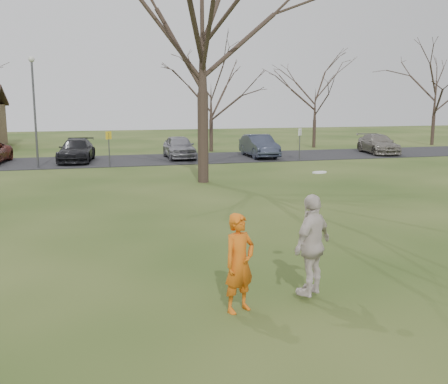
{
  "coord_description": "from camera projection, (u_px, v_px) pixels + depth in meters",
  "views": [
    {
      "loc": [
        -3.54,
        -8.86,
        3.87
      ],
      "look_at": [
        0.0,
        4.0,
        1.5
      ],
      "focal_mm": 41.59,
      "sensor_mm": 36.0,
      "label": 1
    }
  ],
  "objects": [
    {
      "name": "catching_play",
      "position": [
        312.0,
        245.0,
        10.05
      ],
      "size": [
        1.24,
        1.08,
        2.42
      ],
      "color": "beige",
      "rests_on": "ground"
    },
    {
      "name": "parking_strip",
      "position": [
        139.0,
        160.0,
        33.74
      ],
      "size": [
        62.0,
        6.5,
        0.04
      ],
      "primitive_type": "cube",
      "color": "black",
      "rests_on": "ground"
    },
    {
      "name": "car_5",
      "position": [
        259.0,
        146.0,
        35.24
      ],
      "size": [
        1.69,
        4.62,
        1.51
      ],
      "primitive_type": "imported",
      "rotation": [
        0.0,
        0.0,
        -0.02
      ],
      "color": "#2D3243",
      "rests_on": "parking_strip"
    },
    {
      "name": "car_7",
      "position": [
        378.0,
        144.0,
        37.62
      ],
      "size": [
        2.65,
        4.95,
        1.36
      ],
      "primitive_type": "imported",
      "rotation": [
        0.0,
        0.0,
        -0.16
      ],
      "color": "slate",
      "rests_on": "parking_strip"
    },
    {
      "name": "car_3",
      "position": [
        77.0,
        150.0,
        32.59
      ],
      "size": [
        2.59,
        5.05,
        1.4
      ],
      "primitive_type": "imported",
      "rotation": [
        0.0,
        0.0,
        -0.13
      ],
      "color": "black",
      "rests_on": "parking_strip"
    },
    {
      "name": "player_defender",
      "position": [
        239.0,
        263.0,
        9.5
      ],
      "size": [
        0.8,
        0.68,
        1.85
      ],
      "primitive_type": "imported",
      "rotation": [
        0.0,
        0.0,
        0.43
      ],
      "color": "#D65E11",
      "rests_on": "ground"
    },
    {
      "name": "sign_yellow",
      "position": [
        109.0,
        142.0,
        30.12
      ],
      "size": [
        0.35,
        0.35,
        2.08
      ],
      "color": "#47474C",
      "rests_on": "ground"
    },
    {
      "name": "ground",
      "position": [
        279.0,
        303.0,
        10.01
      ],
      "size": [
        120.0,
        120.0,
        0.0
      ],
      "primitive_type": "plane",
      "color": "#1E380F",
      "rests_on": "ground"
    },
    {
      "name": "small_tree_row",
      "position": [
        188.0,
        100.0,
        39.01
      ],
      "size": [
        55.0,
        5.9,
        8.5
      ],
      "color": "#352821",
      "rests_on": "ground"
    },
    {
      "name": "lamp_post",
      "position": [
        34.0,
        98.0,
        29.11
      ],
      "size": [
        0.34,
        0.34,
        6.27
      ],
      "color": "#47474C",
      "rests_on": "ground"
    },
    {
      "name": "car_4",
      "position": [
        179.0,
        147.0,
        34.46
      ],
      "size": [
        1.85,
        4.47,
        1.51
      ],
      "primitive_type": "imported",
      "rotation": [
        0.0,
        0.0,
        -0.01
      ],
      "color": "gray",
      "rests_on": "parking_strip"
    },
    {
      "name": "big_tree",
      "position": [
        202.0,
        30.0,
        23.54
      ],
      "size": [
        9.0,
        9.0,
        14.0
      ],
      "primitive_type": null,
      "color": "#352821",
      "rests_on": "ground"
    },
    {
      "name": "sign_white",
      "position": [
        300.0,
        138.0,
        33.25
      ],
      "size": [
        0.35,
        0.35,
        2.08
      ],
      "color": "#47474C",
      "rests_on": "ground"
    }
  ]
}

